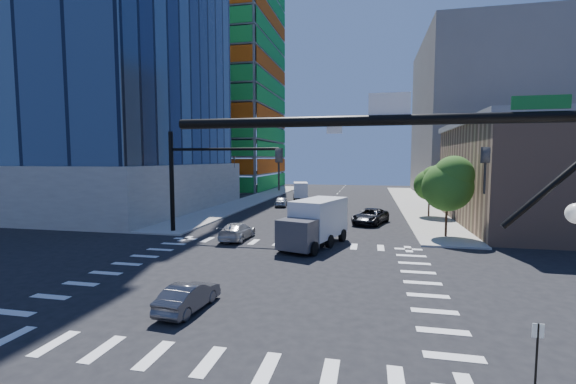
# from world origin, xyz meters

# --- Properties ---
(ground) EXTENTS (160.00, 160.00, 0.00)m
(ground) POSITION_xyz_m (0.00, 0.00, 0.00)
(ground) COLOR black
(ground) RESTS_ON ground
(road_markings) EXTENTS (20.00, 20.00, 0.01)m
(road_markings) POSITION_xyz_m (0.00, 0.00, 0.01)
(road_markings) COLOR silver
(road_markings) RESTS_ON ground
(sidewalk_ne) EXTENTS (5.00, 60.00, 0.15)m
(sidewalk_ne) POSITION_xyz_m (12.50, 40.00, 0.07)
(sidewalk_ne) COLOR gray
(sidewalk_ne) RESTS_ON ground
(sidewalk_nw) EXTENTS (5.00, 60.00, 0.15)m
(sidewalk_nw) POSITION_xyz_m (-12.50, 40.00, 0.07)
(sidewalk_nw) COLOR gray
(sidewalk_nw) RESTS_ON ground
(construction_building) EXTENTS (25.16, 34.50, 70.60)m
(construction_building) POSITION_xyz_m (-27.41, 61.93, 24.61)
(construction_building) COLOR slate
(construction_building) RESTS_ON ground
(commercial_building) EXTENTS (20.50, 22.50, 10.60)m
(commercial_building) POSITION_xyz_m (25.00, 22.00, 5.31)
(commercial_building) COLOR #9D755B
(commercial_building) RESTS_ON ground
(bg_building_ne) EXTENTS (24.00, 30.00, 28.00)m
(bg_building_ne) POSITION_xyz_m (27.00, 55.00, 14.00)
(bg_building_ne) COLOR slate
(bg_building_ne) RESTS_ON ground
(signal_mast_nw) EXTENTS (10.20, 0.40, 9.00)m
(signal_mast_nw) POSITION_xyz_m (-10.00, 11.50, 5.49)
(signal_mast_nw) COLOR black
(signal_mast_nw) RESTS_ON sidewalk_nw
(tree_south) EXTENTS (4.16, 4.16, 6.82)m
(tree_south) POSITION_xyz_m (12.63, 13.90, 4.69)
(tree_south) COLOR #382316
(tree_south) RESTS_ON sidewalk_ne
(tree_north) EXTENTS (3.54, 3.52, 5.78)m
(tree_north) POSITION_xyz_m (12.93, 25.90, 3.99)
(tree_north) COLOR #382316
(tree_north) RESTS_ON sidewalk_ne
(no_parking_sign) EXTENTS (0.30, 0.06, 2.20)m
(no_parking_sign) POSITION_xyz_m (10.70, -9.00, 1.38)
(no_parking_sign) COLOR black
(no_parking_sign) RESTS_ON ground
(car_nb_far) EXTENTS (4.23, 6.21, 1.58)m
(car_nb_far) POSITION_xyz_m (6.22, 19.91, 0.79)
(car_nb_far) COLOR black
(car_nb_far) RESTS_ON ground
(car_sb_near) EXTENTS (2.03, 4.88, 1.41)m
(car_sb_near) POSITION_xyz_m (-4.65, 9.68, 0.71)
(car_sb_near) COLOR #B5B5B5
(car_sb_near) RESTS_ON ground
(car_sb_mid) EXTENTS (2.30, 4.33, 1.40)m
(car_sb_mid) POSITION_xyz_m (-6.15, 32.27, 0.70)
(car_sb_mid) COLOR #ADB0B4
(car_sb_mid) RESTS_ON ground
(car_sb_cross) EXTENTS (1.62, 3.82, 1.22)m
(car_sb_cross) POSITION_xyz_m (-1.68, -5.07, 0.61)
(car_sb_cross) COLOR #49484D
(car_sb_cross) RESTS_ON ground
(box_truck_near) EXTENTS (4.76, 7.31, 3.55)m
(box_truck_near) POSITION_xyz_m (1.92, 8.38, 1.57)
(box_truck_near) COLOR black
(box_truck_near) RESTS_ON ground
(box_truck_far) EXTENTS (3.40, 5.87, 2.89)m
(box_truck_far) POSITION_xyz_m (-5.09, 41.91, 1.28)
(box_truck_far) COLOR black
(box_truck_far) RESTS_ON ground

